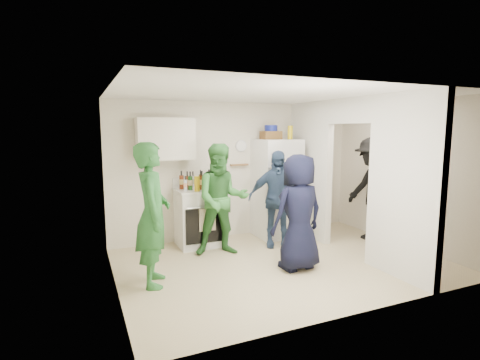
{
  "coord_description": "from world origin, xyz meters",
  "views": [
    {
      "loc": [
        -2.77,
        -4.74,
        2.02
      ],
      "look_at": [
        -0.53,
        0.4,
        1.25
      ],
      "focal_mm": 28.0,
      "sensor_mm": 36.0,
      "label": 1
    }
  ],
  "objects_px": {
    "person_green_left": "(153,215)",
    "person_green_center": "(222,200)",
    "fridge": "(276,188)",
    "person_navy": "(299,212)",
    "stove": "(200,217)",
    "yellow_cup_stack_top": "(290,132)",
    "person_denim": "(277,199)",
    "wicker_basket": "(271,135)",
    "person_nook": "(373,189)",
    "blue_bowl": "(271,128)"
  },
  "relations": [
    {
      "from": "person_green_left",
      "to": "person_green_center",
      "type": "relative_size",
      "value": 1.04
    },
    {
      "from": "fridge",
      "to": "person_green_left",
      "type": "height_order",
      "value": "person_green_left"
    },
    {
      "from": "person_navy",
      "to": "fridge",
      "type": "bearing_deg",
      "value": -113.94
    },
    {
      "from": "stove",
      "to": "fridge",
      "type": "distance_m",
      "value": 1.54
    },
    {
      "from": "yellow_cup_stack_top",
      "to": "person_denim",
      "type": "height_order",
      "value": "yellow_cup_stack_top"
    },
    {
      "from": "wicker_basket",
      "to": "person_green_center",
      "type": "distance_m",
      "value": 1.69
    },
    {
      "from": "person_navy",
      "to": "person_nook",
      "type": "bearing_deg",
      "value": -167.18
    },
    {
      "from": "yellow_cup_stack_top",
      "to": "person_green_center",
      "type": "bearing_deg",
      "value": -162.7
    },
    {
      "from": "fridge",
      "to": "person_nook",
      "type": "height_order",
      "value": "person_nook"
    },
    {
      "from": "fridge",
      "to": "person_green_center",
      "type": "height_order",
      "value": "fridge"
    },
    {
      "from": "person_green_center",
      "to": "person_navy",
      "type": "height_order",
      "value": "person_green_center"
    },
    {
      "from": "stove",
      "to": "blue_bowl",
      "type": "bearing_deg",
      "value": 0.83
    },
    {
      "from": "fridge",
      "to": "yellow_cup_stack_top",
      "type": "bearing_deg",
      "value": -24.44
    },
    {
      "from": "person_green_center",
      "to": "person_navy",
      "type": "relative_size",
      "value": 1.07
    },
    {
      "from": "person_denim",
      "to": "person_green_left",
      "type": "bearing_deg",
      "value": -135.89
    },
    {
      "from": "stove",
      "to": "wicker_basket",
      "type": "xyz_separation_m",
      "value": [
        1.38,
        0.02,
        1.4
      ]
    },
    {
      "from": "blue_bowl",
      "to": "person_green_left",
      "type": "bearing_deg",
      "value": -150.56
    },
    {
      "from": "fridge",
      "to": "yellow_cup_stack_top",
      "type": "xyz_separation_m",
      "value": [
        0.22,
        -0.1,
        1.04
      ]
    },
    {
      "from": "blue_bowl",
      "to": "person_denim",
      "type": "height_order",
      "value": "blue_bowl"
    },
    {
      "from": "yellow_cup_stack_top",
      "to": "person_denim",
      "type": "xyz_separation_m",
      "value": [
        -0.52,
        -0.45,
        -1.12
      ]
    },
    {
      "from": "stove",
      "to": "person_green_center",
      "type": "bearing_deg",
      "value": -74.14
    },
    {
      "from": "stove",
      "to": "person_green_left",
      "type": "bearing_deg",
      "value": -128.05
    },
    {
      "from": "wicker_basket",
      "to": "person_navy",
      "type": "xyz_separation_m",
      "value": [
        -0.44,
        -1.67,
        -1.06
      ]
    },
    {
      "from": "wicker_basket",
      "to": "person_green_center",
      "type": "xyz_separation_m",
      "value": [
        -1.21,
        -0.63,
        -1.01
      ]
    },
    {
      "from": "yellow_cup_stack_top",
      "to": "blue_bowl",
      "type": "bearing_deg",
      "value": 154.89
    },
    {
      "from": "person_green_left",
      "to": "person_nook",
      "type": "relative_size",
      "value": 0.99
    },
    {
      "from": "yellow_cup_stack_top",
      "to": "person_green_center",
      "type": "xyz_separation_m",
      "value": [
        -1.53,
        -0.48,
        -1.06
      ]
    },
    {
      "from": "blue_bowl",
      "to": "person_green_center",
      "type": "bearing_deg",
      "value": -152.63
    },
    {
      "from": "fridge",
      "to": "person_green_center",
      "type": "xyz_separation_m",
      "value": [
        -1.31,
        -0.58,
        -0.02
      ]
    },
    {
      "from": "person_green_center",
      "to": "person_denim",
      "type": "height_order",
      "value": "person_green_center"
    },
    {
      "from": "wicker_basket",
      "to": "yellow_cup_stack_top",
      "type": "height_order",
      "value": "yellow_cup_stack_top"
    },
    {
      "from": "blue_bowl",
      "to": "person_nook",
      "type": "bearing_deg",
      "value": -33.0
    },
    {
      "from": "blue_bowl",
      "to": "person_green_left",
      "type": "relative_size",
      "value": 0.13
    },
    {
      "from": "stove",
      "to": "person_green_center",
      "type": "xyz_separation_m",
      "value": [
        0.17,
        -0.61,
        0.4
      ]
    },
    {
      "from": "fridge",
      "to": "person_nook",
      "type": "distance_m",
      "value": 1.74
    },
    {
      "from": "person_green_left",
      "to": "stove",
      "type": "bearing_deg",
      "value": -24.98
    },
    {
      "from": "wicker_basket",
      "to": "blue_bowl",
      "type": "relative_size",
      "value": 1.46
    },
    {
      "from": "person_denim",
      "to": "person_navy",
      "type": "relative_size",
      "value": 0.99
    },
    {
      "from": "fridge",
      "to": "person_green_center",
      "type": "relative_size",
      "value": 1.02
    },
    {
      "from": "yellow_cup_stack_top",
      "to": "person_nook",
      "type": "height_order",
      "value": "yellow_cup_stack_top"
    },
    {
      "from": "yellow_cup_stack_top",
      "to": "person_denim",
      "type": "bearing_deg",
      "value": -138.96
    },
    {
      "from": "blue_bowl",
      "to": "wicker_basket",
      "type": "bearing_deg",
      "value": 0.0
    },
    {
      "from": "yellow_cup_stack_top",
      "to": "person_green_left",
      "type": "distance_m",
      "value": 3.2
    },
    {
      "from": "fridge",
      "to": "person_navy",
      "type": "bearing_deg",
      "value": -108.27
    },
    {
      "from": "yellow_cup_stack_top",
      "to": "stove",
      "type": "bearing_deg",
      "value": 175.63
    },
    {
      "from": "stove",
      "to": "person_denim",
      "type": "relative_size",
      "value": 0.6
    },
    {
      "from": "stove",
      "to": "person_green_center",
      "type": "distance_m",
      "value": 0.75
    },
    {
      "from": "person_green_left",
      "to": "person_denim",
      "type": "distance_m",
      "value": 2.38
    },
    {
      "from": "blue_bowl",
      "to": "fridge",
      "type": "bearing_deg",
      "value": -26.57
    },
    {
      "from": "wicker_basket",
      "to": "person_green_left",
      "type": "bearing_deg",
      "value": -150.56
    }
  ]
}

